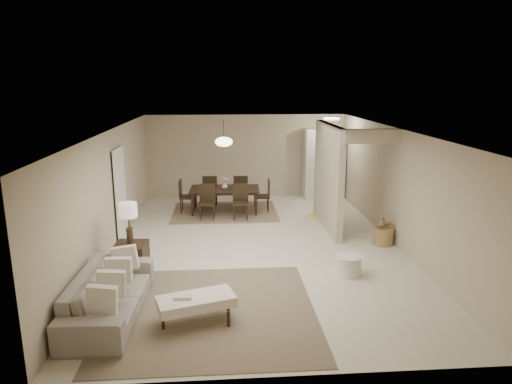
{
  "coord_description": "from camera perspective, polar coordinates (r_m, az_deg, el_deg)",
  "views": [
    {
      "loc": [
        -0.71,
        -9.27,
        3.45
      ],
      "look_at": [
        0.02,
        0.63,
        1.05
      ],
      "focal_mm": 32.0,
      "sensor_mm": 36.0,
      "label": 1
    }
  ],
  "objects": [
    {
      "name": "right_wall",
      "position": [
        10.23,
        17.14,
        0.56
      ],
      "size": [
        0.0,
        9.0,
        9.0
      ],
      "primitive_type": "plane",
      "rotation": [
        1.57,
        0.0,
        -1.57
      ],
      "color": "#C3B393",
      "rests_on": "floor"
    },
    {
      "name": "yellow_mat",
      "position": [
        12.27,
        8.87,
        -2.88
      ],
      "size": [
        0.87,
        0.55,
        0.01
      ],
      "primitive_type": "cube",
      "rotation": [
        0.0,
        0.0,
        0.02
      ],
      "color": "yellow",
      "rests_on": "floor"
    },
    {
      "name": "dining_rug",
      "position": [
        12.46,
        -3.9,
        -2.49
      ],
      "size": [
        2.8,
        2.1,
        0.01
      ],
      "primitive_type": "cube",
      "color": "#876E53",
      "rests_on": "floor"
    },
    {
      "name": "vase",
      "position": [
        12.28,
        -3.95,
        0.79
      ],
      "size": [
        0.18,
        0.18,
        0.17
      ],
      "primitive_type": "imported",
      "rotation": [
        0.0,
        0.0,
        -0.11
      ],
      "color": "white",
      "rests_on": "dining_table"
    },
    {
      "name": "pantry_cabinet",
      "position": [
        13.98,
        8.49,
        3.56
      ],
      "size": [
        1.2,
        0.55,
        2.1
      ],
      "primitive_type": "cube",
      "color": "silver",
      "rests_on": "floor"
    },
    {
      "name": "ottoman_bench",
      "position": [
        6.92,
        -7.48,
        -13.44
      ],
      "size": [
        1.22,
        0.83,
        0.4
      ],
      "rotation": [
        0.0,
        0.0,
        0.31
      ],
      "color": "silver",
      "rests_on": "living_rug"
    },
    {
      "name": "back_wall",
      "position": [
        13.97,
        -1.28,
        4.53
      ],
      "size": [
        6.0,
        0.0,
        6.0
      ],
      "primitive_type": "plane",
      "rotation": [
        1.57,
        0.0,
        0.0
      ],
      "color": "#C3B393",
      "rests_on": "floor"
    },
    {
      "name": "sofa",
      "position": [
        7.37,
        -17.86,
        -12.06
      ],
      "size": [
        2.37,
        0.99,
        0.68
      ],
      "primitive_type": "imported",
      "rotation": [
        0.0,
        0.0,
        1.54
      ],
      "color": "gray",
      "rests_on": "floor"
    },
    {
      "name": "ceiling",
      "position": [
        9.35,
        0.14,
        7.76
      ],
      "size": [
        9.0,
        9.0,
        0.0
      ],
      "primitive_type": "plane",
      "rotation": [
        3.14,
        0.0,
        0.0
      ],
      "color": "white",
      "rests_on": "back_wall"
    },
    {
      "name": "side_table",
      "position": [
        8.69,
        -15.3,
        -8.14
      ],
      "size": [
        0.6,
        0.6,
        0.61
      ],
      "primitive_type": "cube",
      "rotation": [
        0.0,
        0.0,
        -0.08
      ],
      "color": "black",
      "rests_on": "floor"
    },
    {
      "name": "dining_table",
      "position": [
        12.37,
        -3.92,
        -1.06
      ],
      "size": [
        1.9,
        1.11,
        0.65
      ],
      "primitive_type": "imported",
      "rotation": [
        0.0,
        0.0,
        -0.04
      ],
      "color": "black",
      "rests_on": "dining_rug"
    },
    {
      "name": "living_rug",
      "position": [
        7.32,
        -5.66,
        -14.56
      ],
      "size": [
        3.2,
        3.2,
        0.01
      ],
      "primitive_type": "cube",
      "color": "brown",
      "rests_on": "floor"
    },
    {
      "name": "round_pouf",
      "position": [
        8.62,
        11.53,
        -8.99
      ],
      "size": [
        0.46,
        0.46,
        0.36
      ],
      "primitive_type": "cylinder",
      "color": "silver",
      "rests_on": "floor"
    },
    {
      "name": "partition",
      "position": [
        11.04,
        9.0,
        1.93
      ],
      "size": [
        0.15,
        2.5,
        2.5
      ],
      "primitive_type": "cube",
      "color": "#C3B393",
      "rests_on": "floor"
    },
    {
      "name": "pendant_light",
      "position": [
        12.07,
        -4.04,
        6.28
      ],
      "size": [
        0.46,
        0.46,
        0.71
      ],
      "color": "#46321E",
      "rests_on": "ceiling"
    },
    {
      "name": "flush_light",
      "position": [
        12.87,
        9.42,
        9.0
      ],
      "size": [
        0.44,
        0.44,
        0.05
      ],
      "primitive_type": "cylinder",
      "color": "white",
      "rests_on": "ceiling"
    },
    {
      "name": "left_wall",
      "position": [
        9.8,
        -17.63,
        -0.03
      ],
      "size": [
        0.0,
        9.0,
        9.0
      ],
      "primitive_type": "plane",
      "rotation": [
        1.57,
        0.0,
        1.57
      ],
      "color": "#C3B393",
      "rests_on": "floor"
    },
    {
      "name": "table_lamp",
      "position": [
        8.41,
        -15.67,
        -2.64
      ],
      "size": [
        0.32,
        0.32,
        0.76
      ],
      "color": "#46321E",
      "rests_on": "side_table"
    },
    {
      "name": "floor",
      "position": [
        9.92,
        0.14,
        -6.76
      ],
      "size": [
        9.0,
        9.0,
        0.0
      ],
      "primitive_type": "plane",
      "color": "beige",
      "rests_on": "ground"
    },
    {
      "name": "dining_chairs",
      "position": [
        12.34,
        -3.93,
        -0.5
      ],
      "size": [
        2.43,
        1.8,
        0.9
      ],
      "color": "black",
      "rests_on": "dining_rug"
    },
    {
      "name": "wicker_basket",
      "position": [
        10.35,
        15.61,
        -5.33
      ],
      "size": [
        0.44,
        0.44,
        0.37
      ],
      "primitive_type": "cylinder",
      "rotation": [
        0.0,
        0.0,
        -0.01
      ],
      "color": "olive",
      "rests_on": "floor"
    },
    {
      "name": "doorway",
      "position": [
        10.42,
        -16.64,
        -0.48
      ],
      "size": [
        0.04,
        0.9,
        2.04
      ],
      "primitive_type": "cube",
      "color": "black",
      "rests_on": "floor"
    }
  ]
}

